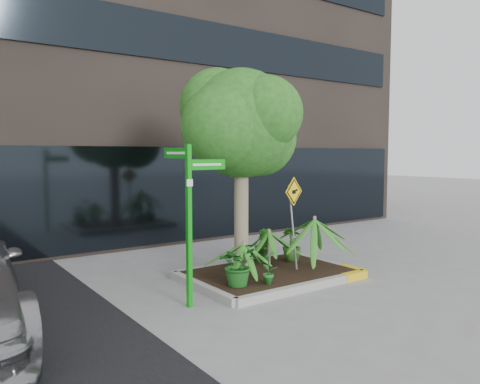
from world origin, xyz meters
TOP-DOWN VIEW (x-y plane):
  - ground at (0.00, 0.00)m, footprint 80.00×80.00m
  - building at (0.50, 8.50)m, footprint 18.00×8.00m
  - planter at (0.23, 0.27)m, footprint 3.35×2.36m
  - tree at (-0.12, 0.85)m, footprint 2.85×2.53m
  - palm_front at (1.17, 0.01)m, footprint 1.21×1.21m
  - palm_left at (-0.53, 0.18)m, footprint 0.79×0.79m
  - palm_back at (0.56, 0.76)m, footprint 0.84×0.84m
  - shrub_a at (-0.93, -0.20)m, footprint 0.88×0.88m
  - shrub_b at (1.17, 0.71)m, footprint 0.59×0.59m
  - shrub_c at (-0.41, -0.43)m, footprint 0.45×0.45m
  - shrub_d at (0.67, 1.08)m, footprint 0.57×0.57m
  - street_sign_post at (-1.95, -0.28)m, footprint 0.79×0.78m
  - cattle_sign at (0.68, 0.13)m, footprint 0.57×0.25m

SIDE VIEW (x-z plane):
  - ground at x=0.00m, z-range 0.00..0.00m
  - planter at x=0.23m, z-range 0.03..0.18m
  - shrub_c at x=-0.41m, z-range 0.15..0.80m
  - shrub_d at x=0.67m, z-range 0.15..0.90m
  - shrub_b at x=1.17m, z-range 0.15..0.90m
  - shrub_a at x=-0.93m, z-range 0.15..0.94m
  - palm_left at x=-0.53m, z-range 0.37..1.25m
  - palm_back at x=0.56m, z-range 0.38..1.32m
  - palm_front at x=1.17m, z-range 0.48..1.82m
  - cattle_sign at x=0.68m, z-range 0.48..2.37m
  - street_sign_post at x=-1.95m, z-range 0.32..2.99m
  - tree at x=-0.12m, z-range 0.98..5.26m
  - building at x=0.50m, z-range 0.00..15.00m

